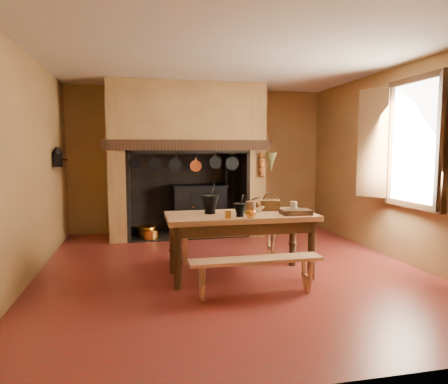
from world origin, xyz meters
name	(u,v)px	position (x,y,z in m)	size (l,w,h in m)	color
floor	(230,269)	(0.00, 0.00, 0.00)	(5.50, 5.50, 0.00)	maroon
ceiling	(230,56)	(0.00, 0.00, 2.80)	(5.50, 5.50, 0.00)	silver
back_wall	(199,160)	(0.00, 2.75, 1.40)	(5.00, 0.02, 2.80)	olive
wall_left	(25,167)	(-2.50, 0.00, 1.40)	(0.02, 5.50, 2.80)	olive
wall_right	(398,164)	(2.50, 0.00, 1.40)	(0.02, 5.50, 2.80)	olive
wall_front	(326,181)	(0.00, -2.75, 1.40)	(5.00, 0.02, 2.80)	olive
chimney_breast	(186,139)	(-0.30, 2.31, 1.81)	(2.95, 0.96, 2.80)	olive
iron_range	(200,208)	(-0.04, 2.45, 0.48)	(1.12, 0.55, 1.60)	black
hearth_pans	(147,233)	(-1.05, 2.22, 0.09)	(0.51, 0.62, 0.20)	#C7852E
hanging_pans	(188,164)	(-0.34, 1.81, 1.36)	(1.92, 0.29, 0.27)	black
onion_string	(262,165)	(1.00, 1.79, 1.33)	(0.12, 0.10, 0.46)	#9F4F1D
herb_bunch	(271,162)	(1.18, 1.79, 1.38)	(0.20, 0.20, 0.35)	olive
window	(408,143)	(2.35, -0.40, 1.70)	(0.39, 1.75, 1.76)	white
wall_coffee_mill	(58,156)	(-2.42, 1.55, 1.52)	(0.23, 0.16, 0.31)	black
work_table	(241,224)	(0.06, -0.33, 0.68)	(1.86, 0.83, 0.81)	tan
bench_front	(256,267)	(0.06, -1.01, 0.31)	(1.49, 0.26, 0.42)	tan
bench_back	(229,240)	(0.06, 0.34, 0.33)	(1.55, 0.27, 0.44)	tan
mortar_large	(210,203)	(-0.31, -0.23, 0.94)	(0.23, 0.23, 0.40)	black
mortar_small	(240,209)	(0.00, -0.53, 0.89)	(0.16, 0.16, 0.27)	black
coffee_grinder	(252,206)	(0.27, -0.12, 0.87)	(0.16, 0.13, 0.18)	#3A2312
brass_mug_a	(228,215)	(-0.17, -0.63, 0.85)	(0.07, 0.07, 0.08)	#C7852E
brass_mug_b	(260,208)	(0.36, -0.19, 0.85)	(0.07, 0.07, 0.08)	#C7852E
mixing_bowl	(252,209)	(0.25, -0.19, 0.84)	(0.30, 0.30, 0.07)	#B4AC8A
stoneware_crock	(251,208)	(0.18, -0.35, 0.88)	(0.12, 0.12, 0.16)	brown
glass_jar	(294,207)	(0.72, -0.44, 0.88)	(0.09, 0.09, 0.15)	beige
wicker_basket	(270,205)	(0.52, -0.13, 0.88)	(0.29, 0.24, 0.24)	#523118
wooden_tray	(296,212)	(0.71, -0.53, 0.84)	(0.36, 0.26, 0.06)	#3A2312
brass_cup	(251,214)	(0.10, -0.66, 0.85)	(0.12, 0.12, 0.10)	#C7852E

